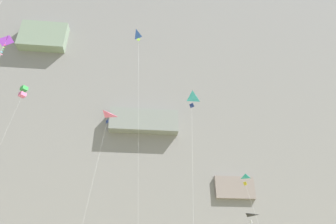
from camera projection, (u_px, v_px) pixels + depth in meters
The scene contains 8 objects.
cliff_face at pixel (144, 121), 81.96m from camera, with size 180.00×30.06×79.56m.
kite_diamond_high_left at pixel (3, 49), 35.54m from camera, with size 1.68×1.43×28.09m.
kite_box_mid_right at pixel (23, 92), 42.69m from camera, with size 2.62×2.77×26.14m.
kite_delta_upper_left at pixel (242, 185), 36.26m from camera, with size 3.16×2.95×12.15m.
kite_delta_high_center at pixel (187, 108), 32.14m from camera, with size 1.92×5.05×18.48m.
kite_delta_near_cliff at pixel (248, 223), 34.29m from camera, with size 1.77×5.76×7.68m.
kite_delta_front_field at pixel (104, 124), 34.83m from camera, with size 1.95×4.97×18.14m.
kite_delta_far_right at pixel (142, 43), 44.64m from camera, with size 1.81×6.47×33.85m.
Camera 1 is at (-0.49, -5.30, 1.87)m, focal length 31.62 mm.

